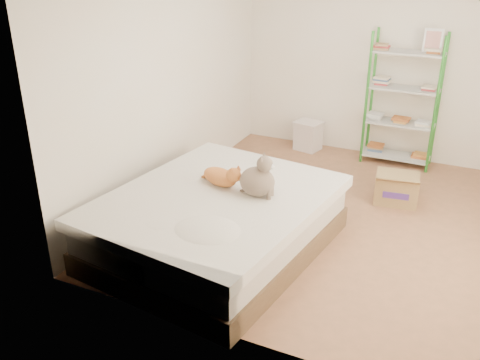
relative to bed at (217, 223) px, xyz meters
The scene contains 7 objects.
room 1.68m from the bed, 51.65° to the left, with size 3.81×4.21×2.61m.
bed is the anchor object (origin of this frame).
orange_cat 0.46m from the bed, 109.48° to the left, with size 0.48×0.26×0.19m, color gold, non-canonical shape.
grey_cat 0.61m from the bed, 27.11° to the left, with size 0.29×0.35×0.40m, color gray, non-canonical shape.
shelf_unit 3.19m from the bed, 68.81° to the left, with size 0.88×0.36×1.74m.
cardboard_box 2.22m from the bed, 52.42° to the left, with size 0.51×0.50×0.38m.
white_bin 2.90m from the bed, 91.46° to the left, with size 0.41×0.38×0.41m.
Camera 1 is at (1.24, -4.93, 2.72)m, focal length 40.00 mm.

